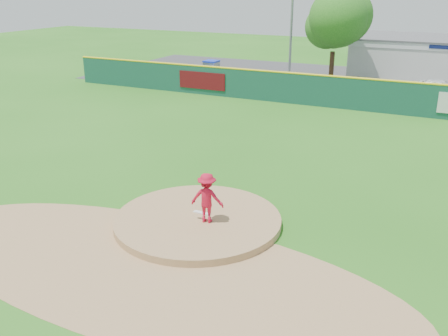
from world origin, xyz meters
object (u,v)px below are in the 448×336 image
at_px(light_pole_left, 292,2).
at_px(pitcher, 207,198).
at_px(playground_slide, 211,71).
at_px(van, 441,90).
at_px(deciduous_tree, 335,25).

bearing_deg(light_pole_left, pitcher, -76.67).
bearing_deg(playground_slide, van, 4.10).
xyz_separation_m(van, playground_slide, (-17.03, -1.22, 0.23)).
distance_m(playground_slide, deciduous_tree, 10.13).
relative_size(pitcher, playground_slide, 0.55).
bearing_deg(light_pole_left, van, -14.50).
bearing_deg(van, pitcher, 175.72).
relative_size(van, deciduous_tree, 0.58).
height_order(pitcher, playground_slide, pitcher).
height_order(playground_slide, light_pole_left, light_pole_left).
bearing_deg(deciduous_tree, playground_slide, -165.91).
xyz_separation_m(van, deciduous_tree, (-7.89, 1.07, 3.94)).
bearing_deg(pitcher, playground_slide, -74.25).
distance_m(deciduous_tree, light_pole_left, 4.72).
xyz_separation_m(deciduous_tree, light_pole_left, (-4.00, 2.00, 1.50)).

